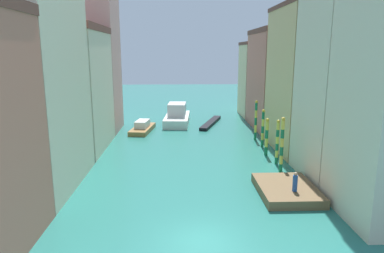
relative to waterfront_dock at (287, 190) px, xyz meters
name	(u,v)px	position (x,y,z in m)	size (l,w,h in m)	color
ground_plane	(189,139)	(-7.19, 17.91, -0.35)	(154.00, 154.00, 0.00)	#28756B
building_left_1	(21,72)	(-20.70, 2.55, 9.08)	(7.86, 11.49, 18.84)	beige
building_left_2	(69,88)	(-20.70, 14.24, 6.58)	(7.86, 11.31, 13.84)	beige
building_left_3	(88,53)	(-20.70, 23.60, 10.43)	(7.86, 7.32, 21.53)	tan
building_right_1	(356,48)	(6.33, 3.64, 10.95)	(7.86, 7.64, 22.57)	beige
building_right_2	(312,79)	(6.33, 12.86, 7.66)	(7.86, 10.63, 16.00)	#DBB77A
building_right_3	(281,79)	(6.33, 24.41, 6.73)	(7.86, 12.11, 14.14)	#C6705B
building_right_4	(264,79)	(6.33, 34.58, 5.96)	(7.86, 7.83, 12.60)	beige
waterfront_dock	(287,190)	(0.00, 0.00, 0.00)	(4.35, 5.98, 0.70)	brown
person_on_dock	(295,182)	(0.23, -1.13, 1.04)	(0.36, 0.36, 1.50)	#234C93
mooring_pole_0	(282,145)	(0.97, 4.99, 2.31)	(0.35, 0.35, 5.22)	#197247
mooring_pole_1	(277,142)	(1.26, 7.48, 1.95)	(0.35, 0.35, 4.50)	#197247
mooring_pole_2	(267,136)	(0.96, 10.50, 1.74)	(0.38, 0.38, 4.07)	#197247
mooring_pole_3	(263,128)	(1.36, 13.92, 1.93)	(0.35, 0.35, 4.45)	#197247
mooring_pole_4	(256,120)	(1.28, 17.38, 2.21)	(0.35, 0.35, 5.02)	#197247
vaporetto_white	(177,116)	(-8.69, 27.90, 0.81)	(4.19, 9.46, 3.20)	white
gondola_black	(211,123)	(-3.49, 27.20, -0.13)	(4.21, 10.06, 0.45)	black
motorboat_0	(142,127)	(-13.55, 22.65, 0.20)	(3.30, 6.99, 1.55)	olive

